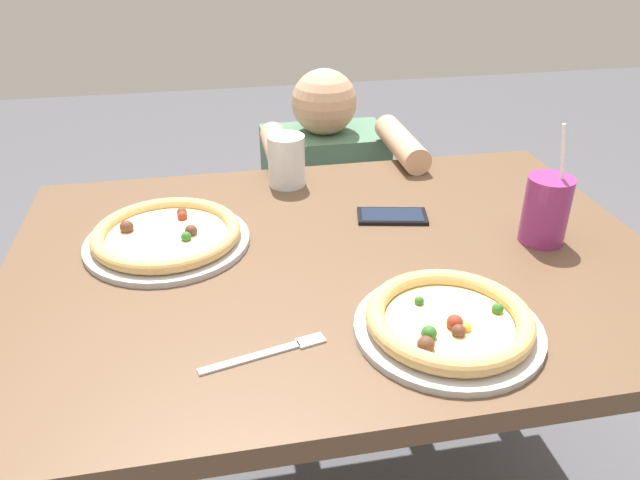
# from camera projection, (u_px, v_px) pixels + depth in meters

# --- Properties ---
(dining_table) EXTENTS (1.26, 0.91, 0.75)m
(dining_table) POSITION_uv_depth(u_px,v_px,m) (336.00, 300.00, 1.25)
(dining_table) COLOR brown
(dining_table) RESTS_ON ground
(pizza_near) EXTENTS (0.30, 0.30, 0.04)m
(pizza_near) POSITION_uv_depth(u_px,v_px,m) (449.00, 322.00, 0.98)
(pizza_near) COLOR #B7B7BC
(pizza_near) RESTS_ON dining_table
(pizza_far) EXTENTS (0.33, 0.33, 0.04)m
(pizza_far) POSITION_uv_depth(u_px,v_px,m) (167.00, 236.00, 1.23)
(pizza_far) COLOR #B7B7BC
(pizza_far) RESTS_ON dining_table
(drink_cup_colored) EXTENTS (0.09, 0.09, 0.24)m
(drink_cup_colored) POSITION_uv_depth(u_px,v_px,m) (546.00, 210.00, 1.22)
(drink_cup_colored) COLOR #8C2D72
(drink_cup_colored) RESTS_ON dining_table
(water_cup_clear) EXTENTS (0.09, 0.09, 0.12)m
(water_cup_clear) POSITION_uv_depth(u_px,v_px,m) (286.00, 160.00, 1.46)
(water_cup_clear) COLOR silver
(water_cup_clear) RESTS_ON dining_table
(fork) EXTENTS (0.20, 0.07, 0.00)m
(fork) POSITION_uv_depth(u_px,v_px,m) (270.00, 352.00, 0.94)
(fork) COLOR silver
(fork) RESTS_ON dining_table
(cell_phone) EXTENTS (0.16, 0.10, 0.01)m
(cell_phone) POSITION_uv_depth(u_px,v_px,m) (392.00, 216.00, 1.34)
(cell_phone) COLOR black
(cell_phone) RESTS_ON dining_table
(diner_seated) EXTENTS (0.40, 0.52, 0.93)m
(diner_seated) POSITION_uv_depth(u_px,v_px,m) (324.00, 228.00, 1.98)
(diner_seated) COLOR #333847
(diner_seated) RESTS_ON ground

